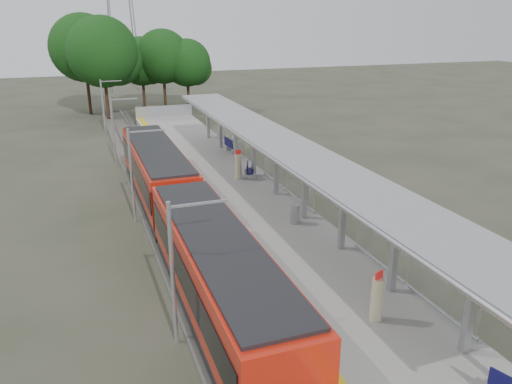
# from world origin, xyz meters

# --- Properties ---
(trackbed) EXTENTS (3.00, 70.00, 0.24)m
(trackbed) POSITION_xyz_m (-4.50, 20.00, 0.12)
(trackbed) COLOR #59544C
(trackbed) RESTS_ON ground
(platform) EXTENTS (6.00, 50.00, 1.00)m
(platform) POSITION_xyz_m (0.00, 20.00, 0.50)
(platform) COLOR gray
(platform) RESTS_ON ground
(tactile_strip) EXTENTS (0.60, 50.00, 0.02)m
(tactile_strip) POSITION_xyz_m (-2.55, 20.00, 1.01)
(tactile_strip) COLOR yellow
(tactile_strip) RESTS_ON platform
(end_fence) EXTENTS (6.00, 0.10, 1.20)m
(end_fence) POSITION_xyz_m (0.00, 44.95, 1.60)
(end_fence) COLOR #9EA0A5
(end_fence) RESTS_ON platform
(train) EXTENTS (2.74, 27.60, 3.62)m
(train) POSITION_xyz_m (-4.50, 14.65, 2.05)
(train) COLOR black
(train) RESTS_ON ground
(canopy) EXTENTS (3.27, 38.00, 3.66)m
(canopy) POSITION_xyz_m (1.61, 16.19, 4.20)
(canopy) COLOR #9EA0A5
(canopy) RESTS_ON platform
(tree_cluster) EXTENTS (18.78, 13.54, 11.65)m
(tree_cluster) POSITION_xyz_m (-2.77, 53.76, 6.98)
(tree_cluster) COLOR #382316
(tree_cluster) RESTS_ON ground
(catenary_masts) EXTENTS (2.08, 48.16, 5.40)m
(catenary_masts) POSITION_xyz_m (-6.22, 19.00, 2.91)
(catenary_masts) COLOR #9EA0A5
(catenary_masts) RESTS_ON ground
(bench_mid) EXTENTS (0.95, 1.51, 0.99)m
(bench_mid) POSITION_xyz_m (1.54, 21.66, 1.52)
(bench_mid) COLOR #100E48
(bench_mid) RESTS_ON platform
(bench_far) EXTENTS (0.62, 1.68, 1.13)m
(bench_far) POSITION_xyz_m (2.27, 28.33, 1.59)
(bench_far) COLOR #100E48
(bench_far) RESTS_ON platform
(info_pillar_near) EXTENTS (0.43, 0.43, 1.90)m
(info_pillar_near) POSITION_xyz_m (0.33, 4.49, 1.82)
(info_pillar_near) COLOR beige
(info_pillar_near) RESTS_ON platform
(info_pillar_far) EXTENTS (0.44, 0.44, 1.93)m
(info_pillar_far) POSITION_xyz_m (0.82, 21.70, 1.84)
(info_pillar_far) COLOR beige
(info_pillar_far) RESTS_ON platform
(litter_bin) EXTENTS (0.65, 0.65, 1.02)m
(litter_bin) POSITION_xyz_m (1.22, 13.47, 1.51)
(litter_bin) COLOR #9EA0A5
(litter_bin) RESTS_ON platform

